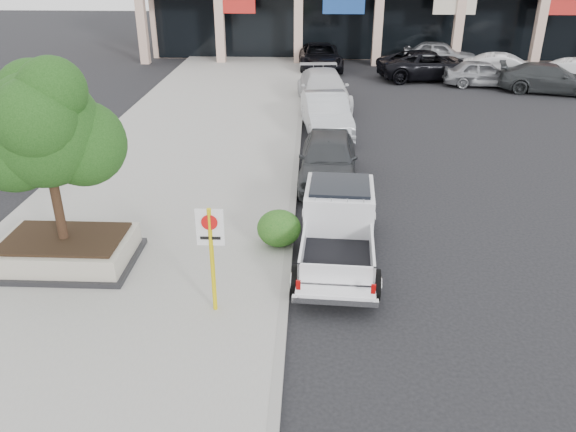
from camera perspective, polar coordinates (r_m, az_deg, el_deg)
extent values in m
plane|color=black|center=(12.28, 6.96, -9.00)|extent=(120.00, 120.00, 0.00)
cube|color=gray|center=(18.04, -12.05, 2.71)|extent=(8.00, 52.00, 0.15)
cube|color=gray|center=(17.48, 0.60, 2.55)|extent=(0.20, 52.00, 0.15)
cube|color=tan|center=(39.01, -14.55, 17.81)|extent=(0.55, 0.55, 4.20)
cube|color=black|center=(40.35, 16.21, 17.72)|extent=(39.20, 0.08, 3.90)
cube|color=black|center=(14.38, -21.41, -4.21)|extent=(3.20, 2.20, 0.12)
cube|color=#ADA391|center=(14.24, -21.61, -3.13)|extent=(3.00, 2.00, 0.50)
cube|color=black|center=(14.11, -21.79, -2.13)|extent=(2.70, 1.70, 0.06)
cylinder|color=black|center=(13.66, -22.55, 2.07)|extent=(0.22, 0.22, 2.20)
sphere|color=#15380F|center=(13.18, -23.65, 8.05)|extent=(2.50, 2.50, 2.50)
sphere|color=#15380F|center=(13.27, -20.08, 6.93)|extent=(1.90, 1.90, 1.90)
sphere|color=#15380F|center=(13.60, -24.40, 11.06)|extent=(1.60, 1.60, 1.60)
cylinder|color=yellow|center=(11.31, -7.70, -4.54)|extent=(0.09, 0.09, 2.30)
cube|color=white|center=(10.95, -7.93, -1.15)|extent=(0.55, 0.03, 0.78)
cylinder|color=red|center=(10.87, -8.00, -0.66)|extent=(0.32, 0.02, 0.32)
ellipsoid|color=#184F16|center=(13.97, -0.92, -1.25)|extent=(1.10, 0.99, 0.93)
imported|color=#2F3134|center=(18.25, 4.11, 5.88)|extent=(2.02, 4.64, 1.56)
imported|color=#AEB1B6|center=(23.33, 3.88, 10.34)|extent=(2.22, 4.96, 1.58)
imported|color=silver|center=(27.52, 3.63, 12.77)|extent=(2.79, 5.75, 1.61)
imported|color=black|center=(36.23, 3.24, 15.86)|extent=(2.96, 5.73, 1.55)
imported|color=gray|center=(33.26, 19.15, 13.54)|extent=(4.24, 1.90, 1.42)
imported|color=silver|center=(34.63, 21.25, 13.77)|extent=(4.94, 2.70, 1.55)
imported|color=#2B2E30|center=(33.00, 25.06, 12.54)|extent=(5.48, 3.28, 1.49)
imported|color=black|center=(34.19, 14.12, 14.64)|extent=(6.20, 3.62, 1.62)
imported|color=gray|center=(38.52, 15.13, 15.66)|extent=(4.88, 2.89, 1.56)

